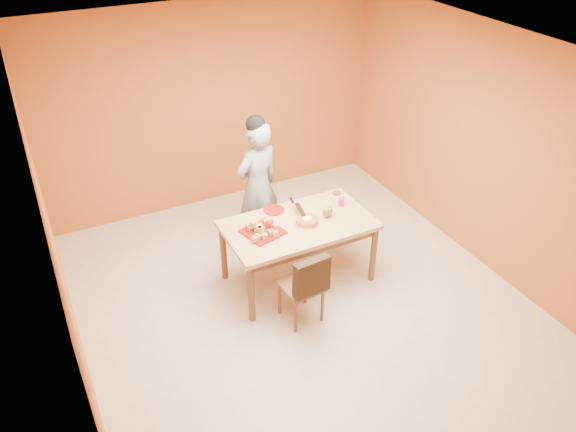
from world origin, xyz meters
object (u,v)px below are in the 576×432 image
dining_table (299,230)px  magenta_glass (341,202)px  sponge_cake (307,221)px  egg_ornament (328,211)px  checker_tin (336,193)px  person (258,186)px  pastry_platter (263,232)px  red_dinner_plate (274,210)px  dining_chair (302,284)px

dining_table → magenta_glass: bearing=10.5°
sponge_cake → dining_table: bearing=147.5°
egg_ornament → checker_tin: bearing=60.3°
dining_table → person: person is taller
checker_tin → sponge_cake: bearing=-146.6°
pastry_platter → magenta_glass: (1.02, 0.10, 0.04)m
person → sponge_cake: size_ratio=6.68×
red_dinner_plate → pastry_platter: bearing=-130.5°
dining_chair → egg_ornament: 0.91m
egg_ornament → checker_tin: 0.51m
checker_tin → dining_table: bearing=-152.8°
red_dinner_plate → sponge_cake: 0.45m
pastry_platter → magenta_glass: 1.02m
egg_ornament → magenta_glass: egg_ornament is taller
pastry_platter → dining_table: bearing=-1.6°
dining_table → red_dinner_plate: (-0.13, 0.35, 0.10)m
person → sponge_cake: person is taller
dining_table → sponge_cake: size_ratio=6.57×
pastry_platter → egg_ornament: size_ratio=2.55×
dining_chair → red_dinner_plate: size_ratio=3.70×
checker_tin → egg_ornament: bearing=-131.8°
person → checker_tin: size_ratio=17.35×
person → pastry_platter: (-0.31, -0.83, -0.04)m
pastry_platter → egg_ornament: (0.76, -0.04, 0.06)m
person → pastry_platter: size_ratio=4.34×
magenta_glass → checker_tin: size_ratio=1.02×
dining_table → pastry_platter: 0.43m
dining_table → red_dinner_plate: 0.39m
dining_chair → checker_tin: 1.38m
red_dinner_plate → sponge_cake: size_ratio=0.96×
person → magenta_glass: (0.71, -0.73, -0.01)m
person → magenta_glass: size_ratio=16.95×
person → egg_ornament: (0.45, -0.87, 0.02)m
magenta_glass → checker_tin: bearing=71.3°
pastry_platter → dining_chair: bearing=-76.2°
pastry_platter → red_dinner_plate: size_ratio=1.60×
dining_table → pastry_platter: size_ratio=4.26×
red_dinner_plate → magenta_glass: (0.73, -0.24, 0.04)m
dining_chair → sponge_cake: (0.34, 0.55, 0.35)m
magenta_glass → checker_tin: (0.08, 0.24, -0.03)m
person → pastry_platter: 0.88m
person → checker_tin: 0.93m
dining_table → dining_chair: 0.69m
red_dinner_plate → sponge_cake: bearing=-62.8°
sponge_cake → checker_tin: sponge_cake is taller
person → pastry_platter: bearing=54.4°
red_dinner_plate → sponge_cake: (0.20, -0.40, 0.03)m
red_dinner_plate → checker_tin: (0.81, 0.00, 0.01)m
sponge_cake → magenta_glass: bearing=17.0°
dining_table → person: bearing=97.3°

